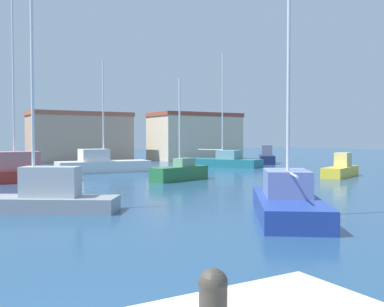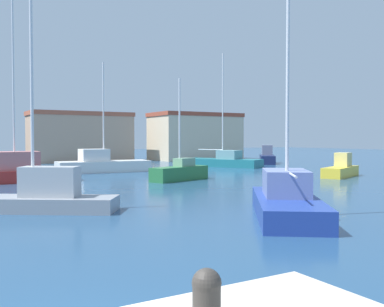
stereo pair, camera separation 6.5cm
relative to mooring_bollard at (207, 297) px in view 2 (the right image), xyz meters
name	(u,v)px [view 2 (the right image)]	position (x,y,z in m)	size (l,w,h in m)	color
water	(212,180)	(14.10, 21.73, -1.43)	(160.00, 160.00, 0.00)	navy
mooring_bollard	(207,297)	(0.00, 0.00, 0.00)	(0.26, 0.26, 0.55)	#38332D
sailboat_white_near_pier	(102,164)	(9.98, 32.19, -0.75)	(7.69, 2.74, 9.12)	white
motorboat_yellow_behind_lamppost	(341,169)	(23.80, 19.23, -0.89)	(4.86, 3.21, 1.75)	gold
sailboat_blue_distant_east	(286,199)	(8.90, 8.73, -0.81)	(5.51, 6.53, 10.28)	#233D93
sailboat_green_mid_harbor	(180,172)	(12.16, 22.66, -0.85)	(4.69, 2.72, 6.80)	#28703D
sailboat_red_inner_mooring	(14,170)	(2.39, 27.00, -0.69)	(7.67, 2.70, 12.49)	#B22823
motorboat_navy_center_channel	(267,157)	(30.22, 35.24, -0.71)	(4.72, 5.52, 2.05)	#19234C
sailboat_grey_distant_north	(38,196)	(1.40, 14.43, -0.85)	(6.28, 4.91, 8.22)	gray
sailboat_teal_far_left	(224,161)	(22.77, 32.97, -0.86)	(6.23, 7.96, 11.18)	#1E707A
harbor_office	(81,137)	(13.28, 49.70, 1.56)	(12.05, 5.33, 5.97)	tan
warehouse_block	(195,136)	(27.71, 46.83, 1.62)	(11.36, 6.47, 6.10)	beige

